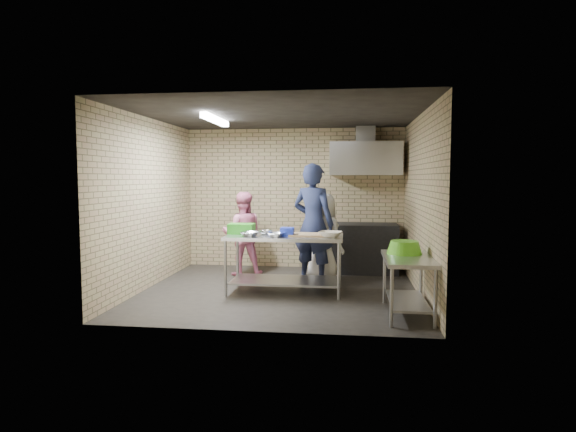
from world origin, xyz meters
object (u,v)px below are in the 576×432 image
at_px(man_navy, 313,224).
at_px(side_counter, 408,286).
at_px(bottle_green, 389,164).
at_px(green_crate, 241,229).
at_px(blue_tub, 287,232).
at_px(bottle_red, 368,163).
at_px(woman_pink, 242,234).
at_px(woman_white, 324,237).
at_px(prep_table, 285,264).
at_px(stove, 364,248).
at_px(green_basin, 404,247).

bearing_deg(man_navy, side_counter, 151.83).
bearing_deg(man_navy, bottle_green, -112.16).
bearing_deg(green_crate, man_navy, 27.39).
bearing_deg(blue_tub, bottle_red, 58.50).
bearing_deg(woman_pink, bottle_green, -176.93).
xyz_separation_m(blue_tub, woman_white, (0.50, 1.08, -0.20)).
bearing_deg(bottle_red, side_counter, -82.38).
distance_m(man_navy, woman_white, 0.42).
relative_size(green_crate, bottle_green, 2.61).
distance_m(bottle_green, woman_white, 1.99).
distance_m(side_counter, bottle_red, 3.44).
xyz_separation_m(prep_table, side_counter, (1.72, -1.02, -0.06)).
xyz_separation_m(green_crate, bottle_red, (2.02, 1.85, 1.07)).
bearing_deg(woman_white, stove, -98.84).
xyz_separation_m(green_basin, man_navy, (-1.31, 1.46, 0.16)).
xyz_separation_m(prep_table, bottle_red, (1.32, 1.97, 1.59)).
bearing_deg(stove, green_crate, -140.76).
bearing_deg(prep_table, woman_pink, 127.94).
bearing_deg(woman_pink, man_navy, 145.60).
bearing_deg(woman_white, green_crate, 69.95).
bearing_deg(green_crate, side_counter, -25.34).
xyz_separation_m(bottle_green, woman_white, (-1.17, -0.98, -1.27)).
relative_size(side_counter, man_navy, 0.60).
relative_size(blue_tub, woman_pink, 0.13).
relative_size(stove, green_basin, 2.61).
height_order(stove, bottle_green, bottle_green).
relative_size(stove, man_navy, 0.60).
bearing_deg(woman_pink, bottle_red, -174.17).
distance_m(green_basin, woman_white, 2.10).
relative_size(green_crate, man_navy, 0.20).
height_order(green_crate, green_basin, green_crate).
height_order(bottle_green, woman_white, bottle_green).
xyz_separation_m(prep_table, woman_pink, (-0.92, 1.18, 0.31)).
bearing_deg(prep_table, green_basin, -24.54).
bearing_deg(woman_pink, green_crate, 88.20).
bearing_deg(bottle_green, side_counter, -90.00).
distance_m(side_counter, bottle_green, 3.41).
xyz_separation_m(green_basin, woman_pink, (-2.62, 1.95, -0.09)).
xyz_separation_m(blue_tub, bottle_green, (1.67, 2.07, 1.07)).
height_order(green_crate, bottle_green, bottle_green).
bearing_deg(bottle_green, green_basin, -90.42).
xyz_separation_m(side_counter, woman_pink, (-2.64, 2.20, 0.37)).
relative_size(green_crate, bottle_red, 2.17).
distance_m(bottle_red, man_navy, 1.89).
relative_size(side_counter, bottle_red, 6.67).
bearing_deg(side_counter, stove, 99.29).
xyz_separation_m(green_basin, bottle_red, (-0.38, 2.74, 1.19)).
relative_size(side_counter, woman_white, 0.81).
bearing_deg(green_crate, woman_pink, 101.73).
xyz_separation_m(bottle_red, man_navy, (-0.93, -1.28, -1.04)).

